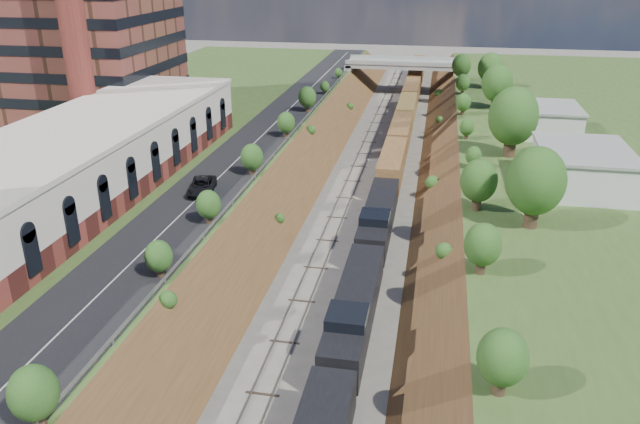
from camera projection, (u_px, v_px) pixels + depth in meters
platform_left at (129, 158)px, 84.92m from camera, size 44.00×180.00×5.00m
embankment_left at (286, 185)px, 82.08m from camera, size 10.00×180.00×10.00m
embankment_right at (456, 196)px, 78.28m from camera, size 10.00×180.00×10.00m
rail_left_track at (349, 189)px, 80.59m from camera, size 1.58×180.00×0.18m
rail_right_track at (389, 191)px, 79.69m from camera, size 1.58×180.00×0.18m
road at (251, 146)px, 80.92m from camera, size 8.00×180.00×0.10m
guardrail at (282, 145)px, 79.84m from camera, size 0.10×171.00×0.70m
commercial_building at (65, 168)px, 61.79m from camera, size 14.30×62.30×7.00m
overpass at (403, 71)px, 134.58m from camera, size 24.50×8.30×7.40m
white_building_near at (582, 169)px, 66.18m from camera, size 9.00×12.00×4.00m
white_building_far at (547, 121)px, 86.31m from camera, size 8.00×10.00×3.60m
tree_right_large at (536, 182)px, 55.50m from camera, size 5.25×5.25×7.61m
tree_left_crest at (136, 283)px, 43.22m from camera, size 2.45×2.45×3.55m
freight_train at (400, 136)px, 94.82m from camera, size 2.94×149.97×4.55m
suv at (202, 186)px, 64.79m from camera, size 3.52×5.78×1.50m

